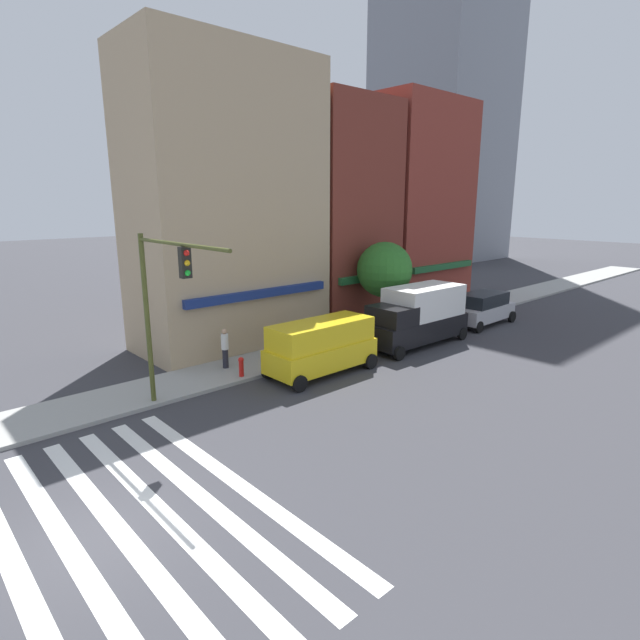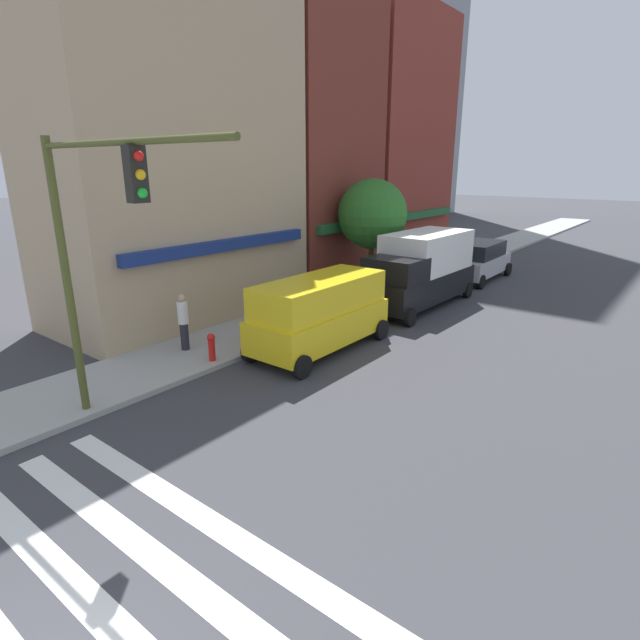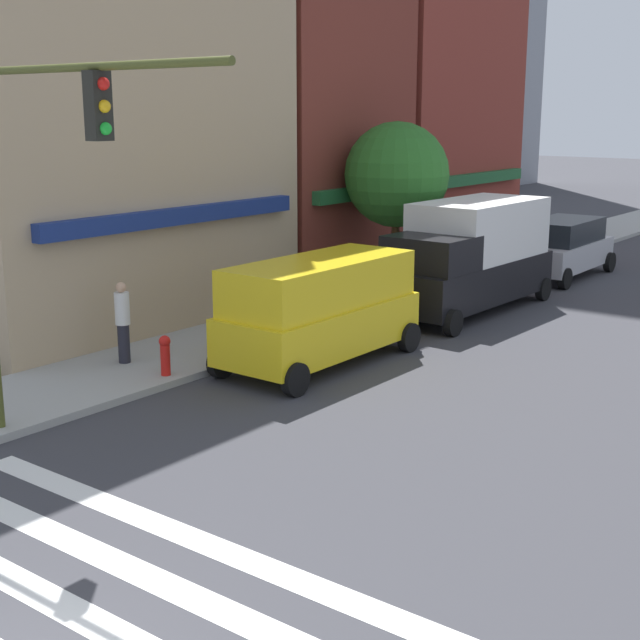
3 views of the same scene
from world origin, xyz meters
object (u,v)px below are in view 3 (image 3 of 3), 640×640
traffic_signal (29,186)px  box_truck_black (469,255)px  suv_silver (562,247)px  pedestrian_white_shirt (123,321)px  pedestrian_orange_vest (267,301)px  van_yellow (320,307)px  fire_hydrant (165,353)px  street_tree (397,175)px

traffic_signal → box_truck_black: traffic_signal is taller
suv_silver → pedestrian_white_shirt: size_ratio=2.68×
box_truck_black → pedestrian_orange_vest: size_ratio=3.53×
van_yellow → pedestrian_white_shirt: van_yellow is taller
suv_silver → pedestrian_orange_vest: size_ratio=2.68×
pedestrian_orange_vest → fire_hydrant: (-3.53, -0.30, -0.46)m
pedestrian_orange_vest → fire_hydrant: bearing=47.9°
box_truck_black → pedestrian_white_shirt: 10.16m
suv_silver → street_tree: bearing=153.6°
traffic_signal → pedestrian_orange_vest: size_ratio=3.54×
van_yellow → street_tree: bearing=20.6°
box_truck_black → pedestrian_orange_vest: box_truck_black is taller
van_yellow → box_truck_black: bearing=-0.2°
traffic_signal → van_yellow: (6.87, -0.33, -3.06)m
box_truck_black → pedestrian_orange_vest: 6.57m
traffic_signal → pedestrian_orange_vest: (7.39, 1.67, -3.28)m
traffic_signal → box_truck_black: size_ratio=1.00×
traffic_signal → street_tree: size_ratio=1.25×
pedestrian_orange_vest → fire_hydrant: 3.57m
pedestrian_orange_vest → street_tree: size_ratio=0.35×
van_yellow → traffic_signal: bearing=177.0°
box_truck_black → van_yellow: bearing=-178.7°
box_truck_black → street_tree: (0.59, 2.80, 2.02)m
pedestrian_orange_vest → street_tree: street_tree is taller
fire_hydrant → street_tree: 10.83m
van_yellow → street_tree: size_ratio=1.00×
box_truck_black → street_tree: bearing=79.4°
suv_silver → street_tree: 7.06m
box_truck_black → suv_silver: bearing=1.3°
van_yellow → fire_hydrant: (-3.01, 1.70, -0.67)m
van_yellow → pedestrian_white_shirt: 4.26m
traffic_signal → fire_hydrant: 5.55m
van_yellow → street_tree: 8.20m
pedestrian_orange_vest → pedestrian_white_shirt: same height
pedestrian_white_shirt → fire_hydrant: 1.49m
van_yellow → suv_silver: bearing=-0.2°
pedestrian_white_shirt → street_tree: (10.24, -0.31, 2.54)m
pedestrian_white_shirt → street_tree: street_tree is taller
box_truck_black → street_tree: street_tree is taller
traffic_signal → fire_hydrant: bearing=19.6°
street_tree → traffic_signal: bearing=-170.1°
box_truck_black → suv_silver: 6.55m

